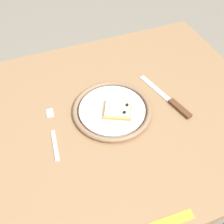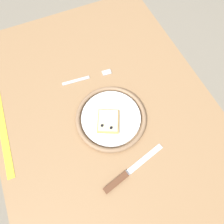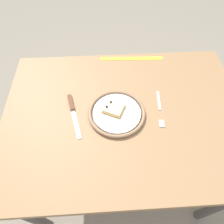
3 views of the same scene
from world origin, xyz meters
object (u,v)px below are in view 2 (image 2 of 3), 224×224
object	(u,v)px
dining_table	(105,118)
pizza_slice_near	(108,121)
knife	(124,176)
measuring_tape	(3,131)
plate	(111,118)
fork	(88,78)

from	to	relation	value
dining_table	pizza_slice_near	bearing A→B (deg)	-8.65
pizza_slice_near	knife	bearing A→B (deg)	-7.59
dining_table	pizza_slice_near	distance (m)	0.12
dining_table	measuring_tape	world-z (taller)	measuring_tape
knife	plate	bearing A→B (deg)	168.42
dining_table	fork	distance (m)	0.18
plate	pizza_slice_near	xyz separation A→B (m)	(0.01, -0.02, 0.01)
fork	measuring_tape	world-z (taller)	fork
dining_table	pizza_slice_near	xyz separation A→B (m)	(0.06, -0.01, 0.11)
plate	knife	size ratio (longest dim) A/B	1.08
dining_table	measuring_tape	distance (m)	0.38
dining_table	plate	world-z (taller)	plate
knife	fork	bearing A→B (deg)	176.42
knife	measuring_tape	bearing A→B (deg)	-133.33
fork	measuring_tape	bearing A→B (deg)	-76.02
plate	knife	bearing A→B (deg)	-11.58
plate	measuring_tape	world-z (taller)	plate
dining_table	fork	xyz separation A→B (m)	(-0.16, -0.01, 0.09)
measuring_tape	plate	bearing A→B (deg)	75.64
pizza_slice_near	fork	xyz separation A→B (m)	(-0.21, -0.00, -0.02)
dining_table	measuring_tape	size ratio (longest dim) A/B	3.20
fork	measuring_tape	distance (m)	0.36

